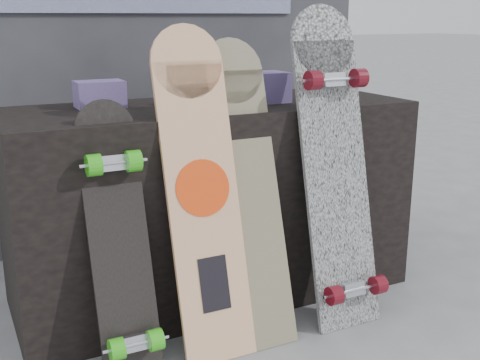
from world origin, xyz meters
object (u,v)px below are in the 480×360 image
vendor_table (211,201)px  longboard_celtic (247,183)px  longboard_geisha (201,183)px  skateboard_dark (119,236)px  longboard_cascadia (336,161)px

vendor_table → longboard_celtic: (-0.01, -0.34, 0.17)m
longboard_geisha → skateboard_dark: longboard_geisha is taller
longboard_cascadia → skateboard_dark: size_ratio=1.34×
vendor_table → longboard_cascadia: 0.55m
vendor_table → longboard_celtic: 0.38m
vendor_table → skateboard_dark: bearing=-143.8°
longboard_cascadia → skateboard_dark: 0.84m
vendor_table → skateboard_dark: 0.60m
longboard_geisha → skateboard_dark: size_ratio=1.27×
longboard_celtic → longboard_cascadia: 0.36m
longboard_geisha → longboard_cascadia: (0.53, -0.03, 0.03)m
longboard_celtic → vendor_table: bearing=88.2°
longboard_celtic → longboard_cascadia: (0.35, -0.04, 0.05)m
longboard_geisha → vendor_table: bearing=61.6°
longboard_celtic → skateboard_dark: size_ratio=1.21×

